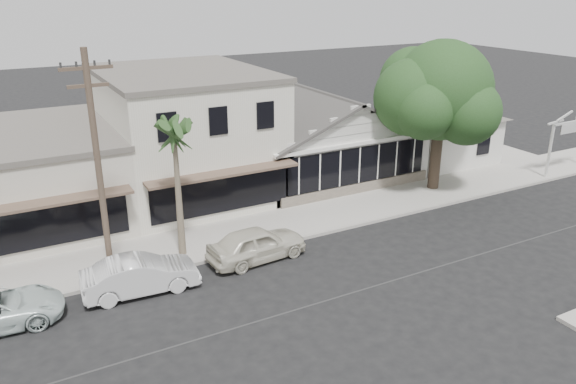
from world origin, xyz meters
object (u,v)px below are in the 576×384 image
utility_pole (98,166)px  car_0 (257,244)px  car_1 (140,275)px  shade_tree (438,93)px  arch_sign (576,124)px

utility_pole → car_0: bearing=-9.7°
utility_pole → car_0: (5.82, -0.99, -4.06)m
car_1 → shade_tree: shade_tree is taller
utility_pole → arch_sign: bearing=0.2°
arch_sign → car_0: bearing=-177.1°
car_1 → shade_tree: 18.32m
car_0 → shade_tree: 13.60m
arch_sign → car_0: arch_sign is taller
arch_sign → car_1: arch_sign is taller
utility_pole → car_1: 4.35m
arch_sign → utility_pole: bearing=-179.8°
utility_pole → car_1: size_ratio=2.08×
car_0 → car_1: 5.01m
utility_pole → shade_tree: size_ratio=1.08×
car_0 → car_1: car_0 is taller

